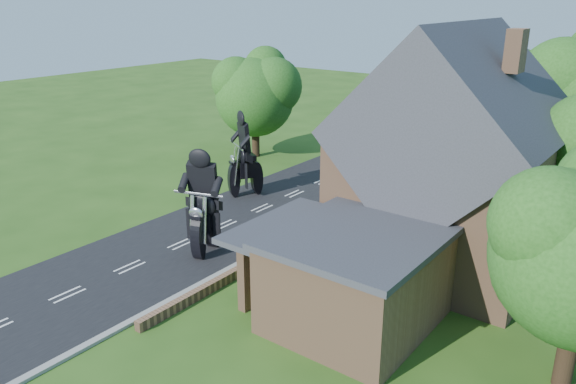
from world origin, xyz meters
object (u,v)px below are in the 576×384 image
Objects in this scene: house at (451,166)px; motorcycle_lead at (206,238)px; annex at (353,277)px; motorcycle_follow at (245,183)px; garden_wall at (316,229)px.

motorcycle_lead is (-8.86, -5.96, -3.60)m from house.
annex is 14.41m from motorcycle_follow.
annex is at bearing -46.16° from garden_wall.
motorcycle_follow reaches higher than motorcycle_lead.
annex reaches higher than motorcycle_lead.
motorcycle_lead is (-2.67, -4.96, 0.54)m from garden_wall.
motorcycle_follow is (-12.64, 1.07, -3.58)m from house.
annex reaches higher than garden_wall.
house reaches higher than motorcycle_follow.
house reaches higher than motorcycle_lead.
motorcycle_lead is 0.98× the size of motorcycle_follow.
house is 6.29× the size of motorcycle_follow.
house is at bearing -154.74° from motorcycle_follow.
garden_wall is 2.15× the size of house.
annex is at bearing -95.24° from house.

